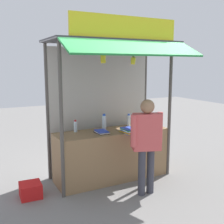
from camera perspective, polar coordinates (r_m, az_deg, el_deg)
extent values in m
plane|color=slate|center=(5.42, 0.00, -13.28)|extent=(20.00, 20.00, 0.00)
cube|color=olive|center=(5.26, 0.00, -8.70)|extent=(2.10, 0.66, 0.91)
cylinder|color=#4C4742|center=(4.37, -10.31, -2.00)|extent=(0.06, 0.06, 2.48)
cylinder|color=#4C4742|center=(5.36, 11.70, 0.11)|extent=(0.06, 0.06, 2.48)
cylinder|color=#4C4742|center=(5.16, -13.03, -0.31)|extent=(0.06, 0.06, 2.48)
cylinder|color=#4C4742|center=(6.02, 6.74, 1.28)|extent=(0.06, 0.06, 2.48)
cube|color=#B7B2A8|center=(5.51, -2.38, 0.30)|extent=(2.06, 0.04, 2.43)
cube|color=#3F3F44|center=(4.99, 0.09, 14.15)|extent=(2.30, 1.03, 0.04)
cube|color=#1E7A38|center=(4.31, 4.90, 12.99)|extent=(2.26, 0.51, 0.26)
cube|color=yellow|center=(4.60, 2.88, 16.95)|extent=(1.89, 0.04, 0.35)
cylinder|color=#59544C|center=(4.62, 2.53, 13.25)|extent=(2.00, 0.02, 0.02)
cylinder|color=silver|center=(5.24, -1.63, -2.14)|extent=(0.08, 0.08, 0.26)
cylinder|color=blue|center=(5.21, -1.63, -0.57)|extent=(0.05, 0.05, 0.03)
cylinder|color=silver|center=(5.07, -7.49, -2.99)|extent=(0.06, 0.06, 0.19)
cylinder|color=red|center=(5.04, -7.52, -1.76)|extent=(0.04, 0.04, 0.03)
cylinder|color=silver|center=(5.53, 3.44, -1.75)|extent=(0.07, 0.07, 0.21)
cylinder|color=blue|center=(5.51, 3.46, -0.53)|extent=(0.04, 0.04, 0.03)
cylinder|color=silver|center=(5.75, 6.62, -1.17)|extent=(0.08, 0.08, 0.25)
cylinder|color=#198C33|center=(5.72, 6.65, 0.22)|extent=(0.05, 0.05, 0.03)
cube|color=blue|center=(4.99, 3.51, -4.22)|extent=(0.22, 0.30, 0.01)
cube|color=yellow|center=(4.99, 3.44, -4.10)|extent=(0.23, 0.31, 0.01)
cube|color=orange|center=(4.99, 3.63, -3.98)|extent=(0.22, 0.30, 0.01)
cube|color=blue|center=(4.99, 3.52, -3.85)|extent=(0.23, 0.31, 0.01)
cube|color=white|center=(4.98, 3.63, -3.76)|extent=(0.23, 0.30, 0.01)
cube|color=white|center=(4.98, 3.55, -3.66)|extent=(0.23, 0.31, 0.01)
cube|color=green|center=(4.98, 3.51, -3.54)|extent=(0.21, 0.29, 0.01)
cube|color=blue|center=(4.99, 3.46, -3.40)|extent=(0.22, 0.30, 0.01)
cube|color=black|center=(4.96, -2.17, -4.26)|extent=(0.21, 0.29, 0.01)
cube|color=white|center=(4.95, -2.10, -4.13)|extent=(0.20, 0.29, 0.01)
cube|color=black|center=(4.96, -2.13, -3.99)|extent=(0.20, 0.29, 0.01)
cube|color=blue|center=(4.95, -2.16, -3.91)|extent=(0.22, 0.30, 0.01)
cylinder|color=#332D23|center=(4.44, -1.85, 12.68)|extent=(0.01, 0.01, 0.08)
cylinder|color=olive|center=(4.43, -1.84, 11.90)|extent=(0.04, 0.04, 0.04)
ellipsoid|color=yellow|center=(4.45, -1.52, 10.88)|extent=(0.03, 0.08, 0.15)
ellipsoid|color=yellow|center=(4.45, -1.72, 10.84)|extent=(0.05, 0.06, 0.15)
ellipsoid|color=yellow|center=(4.45, -1.87, 10.84)|extent=(0.07, 0.04, 0.15)
ellipsoid|color=yellow|center=(4.44, -1.99, 10.83)|extent=(0.06, 0.04, 0.15)
ellipsoid|color=yellow|center=(4.43, -2.18, 10.87)|extent=(0.05, 0.07, 0.15)
ellipsoid|color=yellow|center=(4.41, -2.08, 10.87)|extent=(0.05, 0.08, 0.15)
ellipsoid|color=yellow|center=(4.41, -1.89, 10.87)|extent=(0.07, 0.06, 0.15)
ellipsoid|color=yellow|center=(4.41, -1.59, 10.89)|extent=(0.08, 0.05, 0.15)
ellipsoid|color=yellow|center=(4.43, -1.60, 10.85)|extent=(0.06, 0.06, 0.15)
cylinder|color=#332D23|center=(4.70, 4.39, 12.25)|extent=(0.01, 0.01, 0.12)
cylinder|color=olive|center=(4.70, 4.38, 11.28)|extent=(0.04, 0.04, 0.04)
ellipsoid|color=yellow|center=(4.70, 4.61, 10.41)|extent=(0.04, 0.07, 0.13)
ellipsoid|color=yellow|center=(4.72, 4.43, 10.41)|extent=(0.06, 0.06, 0.14)
ellipsoid|color=yellow|center=(4.71, 4.16, 10.44)|extent=(0.08, 0.04, 0.13)
ellipsoid|color=yellow|center=(4.69, 4.07, 10.44)|extent=(0.05, 0.08, 0.14)
ellipsoid|color=yellow|center=(4.68, 4.25, 10.41)|extent=(0.05, 0.06, 0.13)
ellipsoid|color=yellow|center=(4.67, 4.43, 10.42)|extent=(0.07, 0.05, 0.13)
ellipsoid|color=yellow|center=(4.69, 4.52, 10.39)|extent=(0.05, 0.05, 0.13)
cylinder|color=#383842|center=(4.66, 6.10, -12.28)|extent=(0.12, 0.12, 0.75)
cylinder|color=#383842|center=(4.75, 7.87, -11.87)|extent=(0.12, 0.12, 0.75)
cube|color=#CC4C4C|center=(4.50, 7.17, -4.06)|extent=(0.49, 0.33, 0.60)
cylinder|color=#CC4C4C|center=(4.35, 4.46, -3.87)|extent=(0.10, 0.10, 0.51)
cylinder|color=#CC4C4C|center=(4.63, 9.74, -3.16)|extent=(0.10, 0.10, 0.51)
sphere|color=#936B4C|center=(4.42, 7.28, 1.13)|extent=(0.23, 0.23, 0.23)
cube|color=red|center=(4.84, -16.33, -15.11)|extent=(0.35, 0.35, 0.23)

